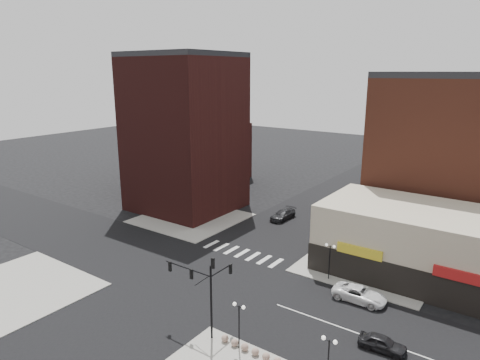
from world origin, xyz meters
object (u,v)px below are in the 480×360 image
Objects in this scene: dark_sedan_east at (382,343)px; dark_sedan_north at (283,215)px; street_lamp_se_a at (239,315)px; traffic_signal at (205,283)px; street_lamp_se_b at (329,350)px; white_suv at (360,294)px; street_lamp_ne at (330,253)px.

dark_sedan_north is (-23.27, 23.77, 0.09)m from dark_sedan_east.
dark_sedan_east is (9.93, 6.87, -2.62)m from street_lamp_se_a.
traffic_signal is 1.87× the size of street_lamp_se_a.
traffic_signal is at bearing -70.43° from dark_sedan_north.
traffic_signal is 1.87× the size of street_lamp_se_b.
white_suv is 25.43m from dark_sedan_north.
street_lamp_se_a is 1.05× the size of dark_sedan_east.
street_lamp_se_a reaches higher than dark_sedan_north.
street_lamp_se_b is 37.43m from dark_sedan_north.
traffic_signal is at bearing 143.68° from white_suv.
street_lamp_ne reaches higher than white_suv.
dark_sedan_east is (1.93, 6.87, -2.62)m from street_lamp_se_b.
traffic_signal is 4.12m from street_lamp_se_a.
traffic_signal is 1.47× the size of dark_sedan_north.
traffic_signal is at bearing 179.18° from street_lamp_se_b.
street_lamp_se_a is at bearing -2.57° from traffic_signal.
dark_sedan_east is at bearing -45.63° from street_lamp_ne.
dark_sedan_east is at bearing -147.99° from white_suv.
traffic_signal reaches higher than street_lamp_se_b.
street_lamp_ne reaches higher than dark_sedan_east.
dark_sedan_north is at bearing 113.54° from street_lamp_se_a.
traffic_signal is 32.22m from dark_sedan_north.
street_lamp_se_b is 7.60m from dark_sedan_east.
white_suv is at bearing 55.35° from traffic_signal.
white_suv reaches higher than dark_sedan_east.
traffic_signal is 11.88m from street_lamp_se_b.
street_lamp_se_a is at bearing 180.00° from street_lamp_se_b.
dark_sedan_north is (-9.58, 30.47, -4.19)m from traffic_signal.
street_lamp_se_b is at bearing -66.37° from street_lamp_ne.
street_lamp_ne is 5.70m from white_suv.
street_lamp_se_a is (3.76, -0.17, -1.67)m from traffic_signal.
street_lamp_se_b is at bearing -53.02° from dark_sedan_north.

